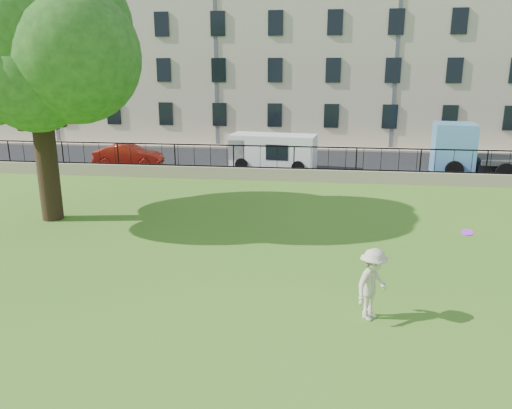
# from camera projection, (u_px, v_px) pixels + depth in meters

# --- Properties ---
(ground) EXTENTS (120.00, 120.00, 0.00)m
(ground) POSITION_uv_depth(u_px,v_px,m) (268.00, 281.00, 13.21)
(ground) COLOR #3D731B
(ground) RESTS_ON ground
(retaining_wall) EXTENTS (50.00, 0.40, 0.60)m
(retaining_wall) POSITION_uv_depth(u_px,v_px,m) (294.00, 175.00, 24.60)
(retaining_wall) COLOR tan
(retaining_wall) RESTS_ON ground
(iron_railing) EXTENTS (50.00, 0.05, 1.13)m
(iron_railing) POSITION_uv_depth(u_px,v_px,m) (294.00, 158.00, 24.37)
(iron_railing) COLOR black
(iron_railing) RESTS_ON retaining_wall
(street) EXTENTS (60.00, 9.00, 0.01)m
(street) POSITION_uv_depth(u_px,v_px,m) (298.00, 163.00, 29.17)
(street) COLOR black
(street) RESTS_ON ground
(sidewalk) EXTENTS (60.00, 1.40, 0.12)m
(sidewalk) POSITION_uv_depth(u_px,v_px,m) (302.00, 148.00, 34.12)
(sidewalk) COLOR tan
(sidewalk) RESTS_ON ground
(building_row) EXTENTS (56.40, 10.40, 13.80)m
(building_row) POSITION_uv_depth(u_px,v_px,m) (307.00, 46.00, 37.69)
(building_row) COLOR #B5A890
(building_row) RESTS_ON ground
(tree) EXTENTS (7.89, 6.09, 9.66)m
(tree) POSITION_uv_depth(u_px,v_px,m) (30.00, 39.00, 16.92)
(tree) COLOR black
(tree) RESTS_ON ground
(man) EXTENTS (1.13, 1.23, 1.66)m
(man) POSITION_uv_depth(u_px,v_px,m) (372.00, 284.00, 11.03)
(man) COLOR beige
(man) RESTS_ON ground
(frisbee) EXTENTS (0.34, 0.34, 0.12)m
(frisbee) POSITION_uv_depth(u_px,v_px,m) (467.00, 233.00, 11.56)
(frisbee) COLOR #BB2AF1
(red_sedan) EXTENTS (3.82, 1.48, 1.24)m
(red_sedan) POSITION_uv_depth(u_px,v_px,m) (129.00, 156.00, 27.96)
(red_sedan) COLOR #AC1F15
(red_sedan) RESTS_ON street
(white_van) EXTENTS (4.75, 2.37, 1.91)m
(white_van) POSITION_uv_depth(u_px,v_px,m) (273.00, 152.00, 27.14)
(white_van) COLOR silver
(white_van) RESTS_ON street
(blue_truck) EXTENTS (6.53, 2.90, 2.65)m
(blue_truck) POSITION_uv_depth(u_px,v_px,m) (498.00, 151.00, 25.35)
(blue_truck) COLOR #5692CB
(blue_truck) RESTS_ON street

